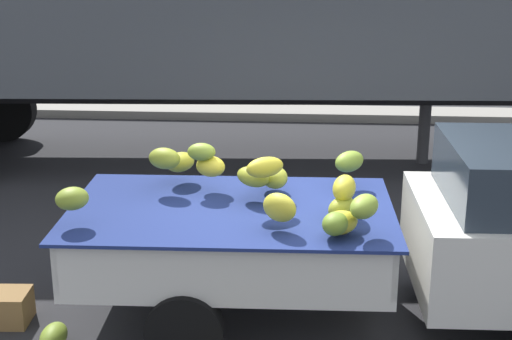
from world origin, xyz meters
name	(u,v)px	position (x,y,z in m)	size (l,w,h in m)	color
ground	(318,307)	(0.00, 0.00, 0.00)	(220.00, 220.00, 0.00)	#28282B
curb_strip	(313,113)	(0.00, 7.72, 0.08)	(80.00, 0.80, 0.16)	gray
pickup_truck	(457,232)	(1.20, -0.22, 0.89)	(5.09, 1.90, 1.70)	silver
fallen_banana_bunch_near_tailgate	(54,337)	(-2.27, -0.89, 0.10)	(0.37, 0.22, 0.20)	olive
produce_crate	(1,307)	(-2.89, -0.49, 0.15)	(0.52, 0.36, 0.30)	olive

